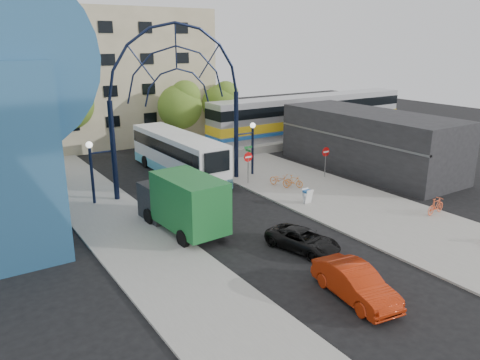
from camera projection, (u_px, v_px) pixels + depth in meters
ground at (302, 257)px, 24.40m from camera, size 120.00×120.00×0.00m
sidewalk_east at (353, 205)px, 31.79m from camera, size 8.00×56.00×0.12m
plaza_west at (140, 244)px, 25.76m from camera, size 5.00×50.00×0.12m
gateway_arch at (177, 74)px, 33.12m from camera, size 13.64×0.44×12.10m
stop_sign at (248, 160)px, 35.94m from camera, size 0.80×0.07×2.50m
do_not_enter_sign at (326, 155)px, 37.61m from camera, size 0.76×0.07×2.48m
street_name_sign at (248, 156)px, 36.59m from camera, size 0.70×0.70×2.80m
sandwich_board at (307, 194)px, 31.91m from camera, size 0.55×0.61×0.99m
commercial_block_east at (369, 141)px, 40.09m from camera, size 6.00×16.00×5.00m
apartment_block at (110, 76)px, 51.39m from camera, size 20.00×12.10×14.00m
train_platform at (310, 137)px, 52.40m from camera, size 32.00×5.00×0.80m
train_car at (311, 115)px, 51.68m from camera, size 25.10×3.05×4.20m
tree_north_a at (181, 104)px, 47.02m from camera, size 4.48×4.48×7.00m
tree_north_b at (68, 100)px, 44.76m from camera, size 5.12×5.12×8.00m
tree_north_c at (222, 101)px, 51.87m from camera, size 4.16×4.16×6.50m
city_bus at (178, 154)px, 38.62m from camera, size 3.04×12.62×3.46m
green_truck at (182, 202)px, 27.38m from camera, size 3.00×7.05×3.49m
black_suv at (303, 240)px, 25.06m from camera, size 2.88×4.52×1.16m
red_sedan at (355, 283)px, 20.29m from camera, size 2.16×4.71×1.50m
bike_near_a at (280, 180)px, 35.61m from camera, size 1.09×1.99×0.99m
bike_near_b at (294, 181)px, 35.44m from camera, size 0.98×1.53×0.89m
bike_far_b at (436, 206)px, 29.95m from camera, size 1.80×0.65×1.06m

